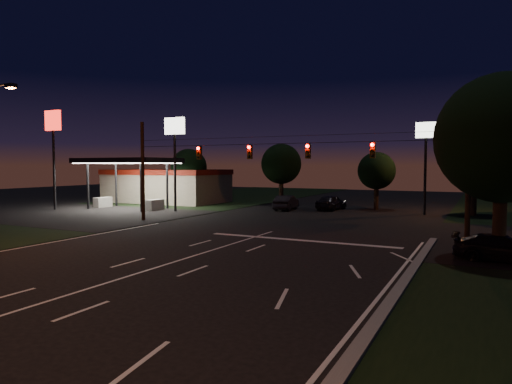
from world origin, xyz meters
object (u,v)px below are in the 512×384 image
Objects in this scene: utility_pole_right at (467,243)px; tree_right_near at (503,140)px; car_cross at (502,248)px; car_oncoming_a at (331,202)px; car_oncoming_b at (286,203)px.

tree_right_near is (1.53, -4.83, 5.68)m from utility_pole_right.
car_cross is (1.66, -5.00, 0.63)m from utility_pole_right.
car_cross is at bearing -52.05° from tree_right_near.
car_oncoming_a is at bearing 129.73° from utility_pole_right.
tree_right_near reaches higher than car_oncoming_b.
utility_pole_right is 5.30m from car_cross.
car_oncoming_b is (-4.05, -2.15, -0.03)m from car_oncoming_a.
utility_pole_right is at bearing 134.18° from car_oncoming_b.
car_oncoming_a reaches higher than car_oncoming_b.
utility_pole_right is 1.03× the size of tree_right_near.
tree_right_near reaches higher than car_oncoming_a.
car_oncoming_a is 4.58m from car_oncoming_b.
tree_right_near is at bearing 39.31° from car_cross.
utility_pole_right is 2.08× the size of car_cross.
car_oncoming_b reaches higher than car_cross.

